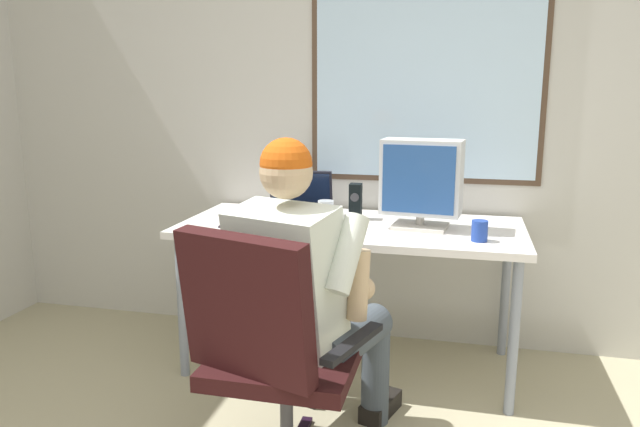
{
  "coord_description": "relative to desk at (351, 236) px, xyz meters",
  "views": [
    {
      "loc": [
        0.26,
        -1.03,
        1.42
      ],
      "look_at": [
        -0.33,
        1.39,
        0.9
      ],
      "focal_mm": 33.65,
      "sensor_mm": 36.0,
      "label": 1
    }
  ],
  "objects": [
    {
      "name": "wine_glass",
      "position": [
        -0.09,
        -0.18,
        0.17
      ],
      "size": [
        0.08,
        0.08,
        0.15
      ],
      "color": "silver",
      "rests_on": "desk"
    },
    {
      "name": "wall_rear",
      "position": [
        0.28,
        0.44,
        0.76
      ],
      "size": [
        5.12,
        0.08,
        2.89
      ],
      "color": "beige",
      "rests_on": "ground"
    },
    {
      "name": "desk",
      "position": [
        0.0,
        0.0,
        0.0
      ],
      "size": [
        1.69,
        0.75,
        0.75
      ],
      "color": "gray",
      "rests_on": "ground"
    },
    {
      "name": "office_chair",
      "position": [
        -0.1,
        -1.0,
        -0.15
      ],
      "size": [
        0.69,
        0.67,
        0.96
      ],
      "color": "black",
      "rests_on": "ground"
    },
    {
      "name": "cd_case",
      "position": [
        -0.54,
        -0.17,
        0.07
      ],
      "size": [
        0.15,
        0.13,
        0.01
      ],
      "color": "#322C36",
      "rests_on": "desk"
    },
    {
      "name": "desk_speaker",
      "position": [
        0.0,
        0.13,
        0.15
      ],
      "size": [
        0.06,
        0.08,
        0.19
      ],
      "color": "black",
      "rests_on": "desk"
    },
    {
      "name": "coffee_mug",
      "position": [
        0.62,
        -0.2,
        0.11
      ],
      "size": [
        0.07,
        0.07,
        0.09
      ],
      "color": "#1F3C98",
      "rests_on": "desk"
    },
    {
      "name": "crt_monitor",
      "position": [
        0.34,
        -0.01,
        0.3
      ],
      "size": [
        0.39,
        0.23,
        0.43
      ],
      "color": "beige",
      "rests_on": "desk"
    },
    {
      "name": "person_seated",
      "position": [
        -0.03,
        -0.75,
        -0.04
      ],
      "size": [
        0.65,
        0.84,
        1.25
      ],
      "color": "#404952",
      "rests_on": "ground"
    },
    {
      "name": "laptop",
      "position": [
        -0.3,
        0.11,
        0.12
      ],
      "size": [
        0.36,
        0.33,
        0.24
      ],
      "color": "black",
      "rests_on": "desk"
    }
  ]
}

